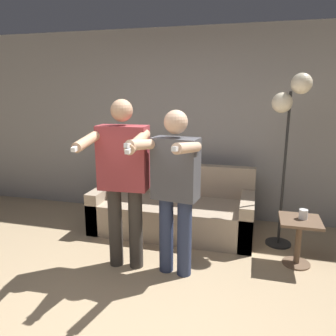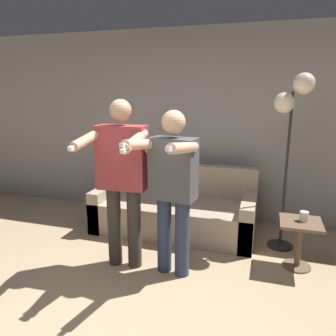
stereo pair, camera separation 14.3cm
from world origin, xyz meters
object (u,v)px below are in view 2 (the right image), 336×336
cat (166,157)px  floor_lamp (292,110)px  person_left (122,173)px  side_table (300,235)px  person_right (172,183)px  cup (304,216)px  couch (175,211)px

cat → floor_lamp: 1.73m
person_left → side_table: person_left is taller
person_left → person_right: person_left is taller
person_left → side_table: bearing=12.9°
side_table → cup: (0.03, 0.02, 0.20)m
person_right → floor_lamp: bearing=49.7°
couch → side_table: size_ratio=4.01×
person_left → cat: (0.03, 1.33, -0.09)m
floor_lamp → cup: 1.11m
couch → side_table: bearing=-19.5°
cat → couch: bearing=-54.5°
person_right → cup: (1.23, 0.52, -0.38)m
cat → side_table: cat is taller
cat → cup: bearing=-25.3°
floor_lamp → cup: floor_lamp is taller
cup → side_table: bearing=-138.9°
side_table → person_right: bearing=-157.6°
person_left → floor_lamp: bearing=27.5°
floor_lamp → cup: (0.17, -0.41, -1.02)m
couch → floor_lamp: floor_lamp is taller
person_left → floor_lamp: floor_lamp is taller
couch → cup: size_ratio=20.61×
couch → cup: bearing=-18.4°
couch → cat: cat is taller
couch → side_table: (1.46, -0.52, 0.09)m
person_right → cat: size_ratio=4.00×
side_table → cup: 0.20m
couch → person_right: 1.25m
cat → floor_lamp: size_ratio=0.21×
person_right → cup: 1.38m
person_left → cup: (1.74, 0.52, -0.44)m
floor_lamp → person_right: bearing=-138.5°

